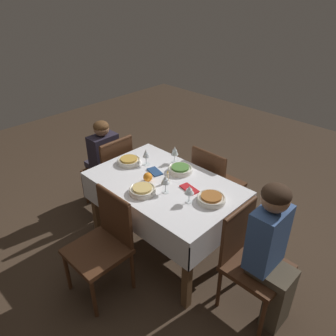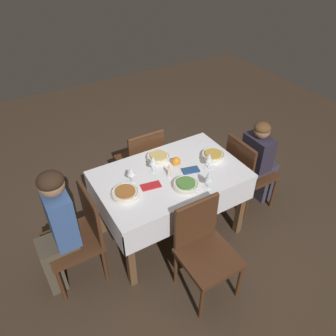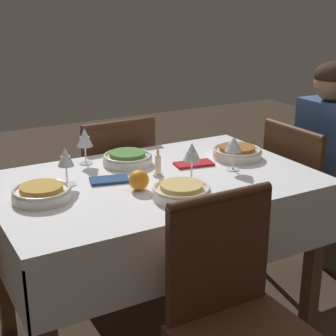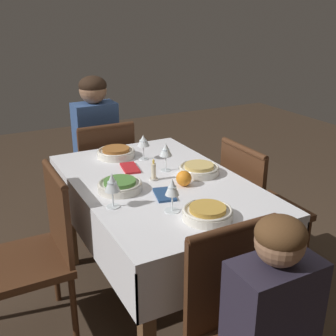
{
  "view_description": "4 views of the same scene",
  "coord_description": "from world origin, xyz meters",
  "px_view_note": "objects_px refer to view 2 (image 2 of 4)",
  "views": [
    {
      "loc": [
        -1.68,
        1.68,
        2.28
      ],
      "look_at": [
        -0.01,
        -0.04,
        0.88
      ],
      "focal_mm": 35.0,
      "sensor_mm": 36.0,
      "label": 1
    },
    {
      "loc": [
        -1.17,
        -1.94,
        2.57
      ],
      "look_at": [
        -0.03,
        -0.01,
        0.83
      ],
      "focal_mm": 35.0,
      "sensor_mm": 36.0,
      "label": 2
    },
    {
      "loc": [
        0.93,
        1.77,
        1.48
      ],
      "look_at": [
        -0.01,
        0.1,
        0.82
      ],
      "focal_mm": 55.0,
      "sensor_mm": 36.0,
      "label": 3
    },
    {
      "loc": [
        1.83,
        -0.9,
        1.61
      ],
      "look_at": [
        0.09,
        0.01,
        0.85
      ],
      "focal_mm": 45.0,
      "sensor_mm": 36.0,
      "label": 4
    }
  ],
  "objects_px": {
    "bowl_south": "(186,185)",
    "napkin_spare_side": "(151,186)",
    "chair_north": "(142,160)",
    "chair_east": "(247,170)",
    "bowl_north": "(158,157)",
    "chair_west": "(79,234)",
    "person_adult_denim": "(56,226)",
    "wine_glass_north": "(153,161)",
    "wine_glass_west": "(131,172)",
    "candle_centerpiece": "(169,172)",
    "dining_table": "(170,182)",
    "wine_glass_south": "(209,177)",
    "orange_fruit": "(176,161)",
    "wine_glass_east": "(209,158)",
    "chair_south": "(204,246)",
    "person_child_dark": "(260,160)",
    "napkin_red_folded": "(191,170)",
    "bowl_east": "(213,155)",
    "bowl_west": "(125,193)"
  },
  "relations": [
    {
      "from": "candle_centerpiece",
      "to": "napkin_spare_side",
      "type": "relative_size",
      "value": 0.65
    },
    {
      "from": "chair_east",
      "to": "chair_south",
      "type": "relative_size",
      "value": 1.0
    },
    {
      "from": "person_child_dark",
      "to": "wine_glass_west",
      "type": "bearing_deg",
      "value": 84.16
    },
    {
      "from": "chair_west",
      "to": "bowl_west",
      "type": "relative_size",
      "value": 3.83
    },
    {
      "from": "bowl_north",
      "to": "napkin_spare_side",
      "type": "bearing_deg",
      "value": -128.78
    },
    {
      "from": "wine_glass_west",
      "to": "bowl_south",
      "type": "relative_size",
      "value": 0.67
    },
    {
      "from": "chair_west",
      "to": "orange_fruit",
      "type": "xyz_separation_m",
      "value": [
        1.0,
        0.1,
        0.31
      ]
    },
    {
      "from": "wine_glass_south",
      "to": "wine_glass_north",
      "type": "bearing_deg",
      "value": 124.84
    },
    {
      "from": "dining_table",
      "to": "chair_north",
      "type": "relative_size",
      "value": 1.5
    },
    {
      "from": "person_child_dark",
      "to": "napkin_spare_side",
      "type": "xyz_separation_m",
      "value": [
        -1.28,
        0.01,
        0.2
      ]
    },
    {
      "from": "person_adult_denim",
      "to": "bowl_east",
      "type": "relative_size",
      "value": 5.29
    },
    {
      "from": "dining_table",
      "to": "orange_fruit",
      "type": "relative_size",
      "value": 16.5
    },
    {
      "from": "wine_glass_west",
      "to": "wine_glass_east",
      "type": "distance_m",
      "value": 0.71
    },
    {
      "from": "bowl_north",
      "to": "wine_glass_east",
      "type": "bearing_deg",
      "value": -46.32
    },
    {
      "from": "chair_south",
      "to": "bowl_south",
      "type": "distance_m",
      "value": 0.52
    },
    {
      "from": "dining_table",
      "to": "candle_centerpiece",
      "type": "relative_size",
      "value": 11.25
    },
    {
      "from": "chair_west",
      "to": "wine_glass_north",
      "type": "xyz_separation_m",
      "value": [
        0.77,
        0.11,
        0.39
      ]
    },
    {
      "from": "person_adult_denim",
      "to": "chair_north",
      "type": "bearing_deg",
      "value": 121.6
    },
    {
      "from": "candle_centerpiece",
      "to": "wine_glass_north",
      "type": "bearing_deg",
      "value": 127.39
    },
    {
      "from": "orange_fruit",
      "to": "napkin_spare_side",
      "type": "xyz_separation_m",
      "value": [
        -0.35,
        -0.15,
        -0.03
      ]
    },
    {
      "from": "chair_east",
      "to": "wine_glass_west",
      "type": "xyz_separation_m",
      "value": [
        -1.23,
        0.14,
        0.38
      ]
    },
    {
      "from": "orange_fruit",
      "to": "candle_centerpiece",
      "type": "bearing_deg",
      "value": -143.56
    },
    {
      "from": "chair_west",
      "to": "person_adult_denim",
      "type": "relative_size",
      "value": 0.75
    },
    {
      "from": "bowl_west",
      "to": "napkin_red_folded",
      "type": "height_order",
      "value": "bowl_west"
    },
    {
      "from": "chair_north",
      "to": "chair_east",
      "type": "bearing_deg",
      "value": 139.74
    },
    {
      "from": "bowl_south",
      "to": "napkin_spare_side",
      "type": "relative_size",
      "value": 1.23
    },
    {
      "from": "chair_west",
      "to": "bowl_north",
      "type": "relative_size",
      "value": 3.96
    },
    {
      "from": "chair_north",
      "to": "wine_glass_north",
      "type": "distance_m",
      "value": 0.69
    },
    {
      "from": "chair_west",
      "to": "candle_centerpiece",
      "type": "distance_m",
      "value": 0.91
    },
    {
      "from": "chair_north",
      "to": "napkin_spare_side",
      "type": "distance_m",
      "value": 0.81
    },
    {
      "from": "wine_glass_east",
      "to": "wine_glass_south",
      "type": "relative_size",
      "value": 0.95
    },
    {
      "from": "person_child_dark",
      "to": "candle_centerpiece",
      "type": "bearing_deg",
      "value": 87.06
    },
    {
      "from": "wine_glass_west",
      "to": "candle_centerpiece",
      "type": "distance_m",
      "value": 0.34
    },
    {
      "from": "chair_north",
      "to": "bowl_north",
      "type": "bearing_deg",
      "value": 87.3
    },
    {
      "from": "wine_glass_east",
      "to": "wine_glass_north",
      "type": "bearing_deg",
      "value": 155.87
    },
    {
      "from": "bowl_south",
      "to": "chair_north",
      "type": "bearing_deg",
      "value": 89.06
    },
    {
      "from": "chair_north",
      "to": "bowl_south",
      "type": "distance_m",
      "value": 0.92
    },
    {
      "from": "wine_glass_east",
      "to": "bowl_south",
      "type": "bearing_deg",
      "value": -159.34
    },
    {
      "from": "bowl_east",
      "to": "chair_west",
      "type": "bearing_deg",
      "value": -179.59
    },
    {
      "from": "wine_glass_west",
      "to": "bowl_south",
      "type": "distance_m",
      "value": 0.47
    },
    {
      "from": "wine_glass_west",
      "to": "napkin_spare_side",
      "type": "bearing_deg",
      "value": -50.19
    },
    {
      "from": "chair_east",
      "to": "chair_north",
      "type": "distance_m",
      "value": 1.11
    },
    {
      "from": "dining_table",
      "to": "chair_south",
      "type": "height_order",
      "value": "chair_south"
    },
    {
      "from": "dining_table",
      "to": "wine_glass_south",
      "type": "height_order",
      "value": "wine_glass_south"
    },
    {
      "from": "chair_south",
      "to": "bowl_west",
      "type": "relative_size",
      "value": 3.83
    },
    {
      "from": "chair_north",
      "to": "napkin_red_folded",
      "type": "bearing_deg",
      "value": 101.63
    },
    {
      "from": "dining_table",
      "to": "wine_glass_south",
      "type": "relative_size",
      "value": 7.98
    },
    {
      "from": "chair_north",
      "to": "wine_glass_south",
      "type": "relative_size",
      "value": 5.3
    },
    {
      "from": "bowl_west",
      "to": "person_child_dark",
      "type": "bearing_deg",
      "value": -0.5
    },
    {
      "from": "dining_table",
      "to": "chair_west",
      "type": "xyz_separation_m",
      "value": [
        -0.88,
        -0.01,
        -0.16
      ]
    }
  ]
}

